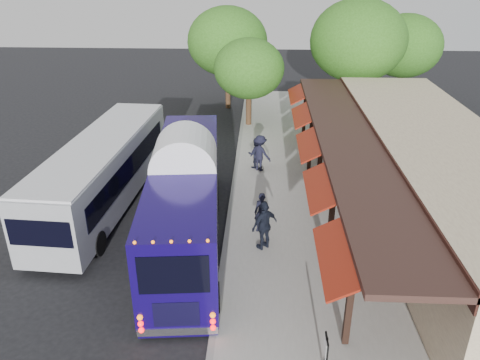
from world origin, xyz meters
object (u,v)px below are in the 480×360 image
(ped_d, at_px, (260,153))
(sign_board, at_px, (326,349))
(ped_a, at_px, (262,213))
(ped_b, at_px, (255,153))
(coach_bus, at_px, (186,195))
(ped_c, at_px, (265,225))
(city_bus, at_px, (104,169))

(ped_d, xyz_separation_m, sign_board, (1.81, -12.93, -0.16))
(ped_a, bearing_deg, ped_b, 106.02)
(coach_bus, height_order, ped_c, coach_bus)
(ped_a, height_order, ped_d, ped_d)
(ped_b, bearing_deg, sign_board, 77.16)
(ped_a, xyz_separation_m, ped_b, (-0.37, 6.32, -0.04))
(city_bus, relative_size, ped_b, 7.34)
(ped_a, height_order, ped_c, ped_c)
(coach_bus, xyz_separation_m, ped_b, (2.48, 6.78, -0.98))
(city_bus, bearing_deg, ped_a, -15.16)
(ped_b, relative_size, sign_board, 1.36)
(city_bus, relative_size, sign_board, 9.99)
(ped_d, relative_size, sign_board, 1.64)
(city_bus, xyz_separation_m, ped_c, (7.00, -3.48, -0.56))
(ped_b, height_order, ped_c, ped_c)
(coach_bus, bearing_deg, ped_d, 61.61)
(ped_d, bearing_deg, city_bus, 62.23)
(ped_c, height_order, sign_board, ped_c)
(sign_board, bearing_deg, ped_a, 103.33)
(coach_bus, relative_size, sign_board, 9.86)
(ped_b, xyz_separation_m, ped_c, (0.48, -7.49, 0.19))
(ped_b, relative_size, ped_c, 0.81)
(ped_b, bearing_deg, coach_bus, 48.24)
(coach_bus, distance_m, ped_d, 7.04)
(city_bus, bearing_deg, ped_d, 31.80)
(ped_b, distance_m, ped_c, 7.51)
(ped_b, bearing_deg, ped_c, 72.01)
(city_bus, height_order, ped_a, city_bus)
(ped_b, height_order, ped_d, ped_d)
(city_bus, relative_size, ped_d, 6.08)
(coach_bus, relative_size, ped_b, 7.24)
(sign_board, bearing_deg, ped_c, 105.00)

